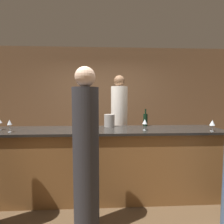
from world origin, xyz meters
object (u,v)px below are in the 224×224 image
(guest_2, at_px, (86,156))
(bartender, at_px, (119,129))
(wine_bottle_0, at_px, (145,119))
(ice_bucket, at_px, (109,120))

(guest_2, bearing_deg, bartender, 70.85)
(guest_2, distance_m, wine_bottle_0, 1.36)
(ice_bucket, bearing_deg, guest_2, -107.00)
(bartender, bearing_deg, wine_bottle_0, 133.00)
(bartender, xyz_separation_m, wine_bottle_0, (0.40, -0.43, 0.24))
(wine_bottle_0, bearing_deg, guest_2, -132.00)
(bartender, xyz_separation_m, ice_bucket, (-0.20, -0.48, 0.23))
(bartender, distance_m, wine_bottle_0, 0.63)
(wine_bottle_0, bearing_deg, bartender, 133.00)
(guest_2, relative_size, ice_bucket, 9.14)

